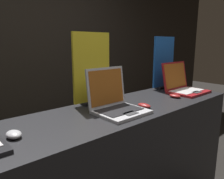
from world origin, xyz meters
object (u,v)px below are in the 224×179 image
promo_stand_middle (92,70)px  mouse_back (175,96)px  mouse_front (14,134)px  promo_stand_back (164,64)px  mouse_middle (144,105)px  laptop_middle (115,102)px  laptop_back (183,85)px

promo_stand_middle → mouse_back: size_ratio=5.20×
mouse_front → mouse_back: bearing=-3.0°
promo_stand_back → mouse_front: bearing=-171.2°
mouse_middle → mouse_back: same height
promo_stand_middle → promo_stand_back: bearing=-0.2°
mouse_front → laptop_middle: 0.67m
laptop_back → mouse_back: size_ratio=3.59×
mouse_front → mouse_back: size_ratio=0.97×
laptop_middle → mouse_back: size_ratio=3.15×
mouse_middle → promo_stand_back: size_ratio=0.21×
mouse_front → mouse_back: (1.32, -0.07, -0.00)m
mouse_back → mouse_middle: bearing=-177.5°
laptop_middle → promo_stand_back: 0.96m
laptop_middle → laptop_back: bearing=1.4°
promo_stand_middle → promo_stand_back: size_ratio=1.03×
promo_stand_middle → laptop_back: bearing=-15.0°
laptop_middle → promo_stand_middle: size_ratio=0.61×
mouse_middle → promo_stand_middle: (-0.22, 0.34, 0.25)m
mouse_front → promo_stand_back: size_ratio=0.19×
laptop_middle → mouse_back: laptop_middle is taller
laptop_middle → mouse_middle: bearing=-17.8°
laptop_back → promo_stand_back: 0.30m
mouse_back → promo_stand_back: 0.47m
mouse_front → mouse_middle: (0.89, -0.09, -0.00)m
mouse_middle → promo_stand_middle: bearing=123.4°
laptop_back → promo_stand_back: (-0.00, 0.24, 0.19)m
mouse_middle → laptop_back: (0.68, 0.09, 0.05)m
mouse_front → promo_stand_back: 1.61m
laptop_middle → mouse_front: bearing=178.6°
promo_stand_middle → laptop_back: (0.91, -0.24, -0.20)m
promo_stand_back → mouse_back: bearing=-128.9°
mouse_front → laptop_back: size_ratio=0.27×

